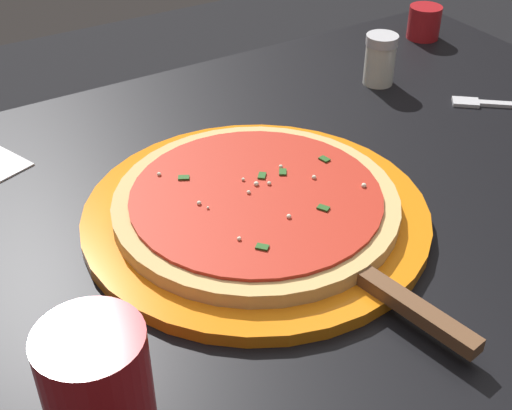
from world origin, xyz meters
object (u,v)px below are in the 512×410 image
at_px(serving_plate, 256,215).
at_px(cup_small_sauce, 424,22).
at_px(pizza, 256,202).
at_px(fork, 512,105).
at_px(parmesan_shaker, 380,59).
at_px(pizza_server, 380,288).
at_px(cup_tall_drink, 97,385).

xyz_separation_m(serving_plate, cup_small_sauce, (0.50, 0.29, 0.02)).
bearing_deg(serving_plate, pizza, -6.62).
bearing_deg(fork, parmesan_shaker, 125.75).
distance_m(pizza_server, cup_small_sauce, 0.66).
relative_size(cup_small_sauce, parmesan_shaker, 0.72).
bearing_deg(pizza_server, pizza, 100.15).
distance_m(cup_tall_drink, cup_small_sauce, 0.87).
relative_size(serving_plate, parmesan_shaker, 5.03).
relative_size(pizza_server, cup_tall_drink, 2.21).
bearing_deg(pizza_server, cup_tall_drink, 179.82).
xyz_separation_m(serving_plate, cup_tall_drink, (-0.24, -0.17, 0.04)).
xyz_separation_m(serving_plate, fork, (0.44, 0.04, -0.00)).
bearing_deg(cup_tall_drink, parmesan_shaker, 32.65).
height_order(cup_tall_drink, fork, cup_tall_drink).
xyz_separation_m(pizza_server, fork, (0.41, 0.21, -0.02)).
height_order(cup_tall_drink, cup_small_sauce, cup_tall_drink).
height_order(pizza, fork, pizza).
bearing_deg(cup_small_sauce, serving_plate, -149.98).
xyz_separation_m(pizza, cup_small_sauce, (0.50, 0.29, 0.00)).
height_order(serving_plate, pizza, pizza).
relative_size(serving_plate, cup_small_sauce, 6.95).
distance_m(serving_plate, pizza_server, 0.17).
distance_m(pizza, fork, 0.44).
bearing_deg(fork, pizza, -174.88).
relative_size(pizza, pizza_server, 1.36).
bearing_deg(cup_small_sauce, cup_tall_drink, -148.22).
distance_m(cup_tall_drink, parmesan_shaker, 0.67).
height_order(cup_small_sauce, parmesan_shaker, parmesan_shaker).
relative_size(pizza, cup_tall_drink, 3.01).
bearing_deg(serving_plate, pizza_server, -79.84).
height_order(pizza, parmesan_shaker, parmesan_shaker).
height_order(pizza_server, cup_small_sauce, cup_small_sauce).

